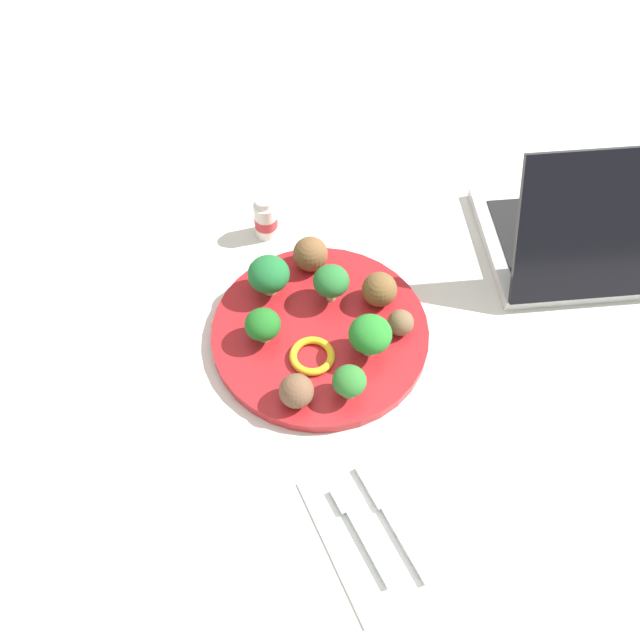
# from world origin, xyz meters

# --- Properties ---
(ground_plane) EXTENTS (4.00, 4.00, 0.00)m
(ground_plane) POSITION_xyz_m (0.00, 0.00, 0.00)
(ground_plane) COLOR silver
(plate) EXTENTS (0.28, 0.28, 0.02)m
(plate) POSITION_xyz_m (0.00, 0.00, 0.01)
(plate) COLOR red
(plate) RESTS_ON ground_plane
(broccoli_floret_back_left) EXTENTS (0.05, 0.05, 0.06)m
(broccoli_floret_back_left) POSITION_xyz_m (-0.05, -0.05, 0.05)
(broccoli_floret_back_left) COLOR #A4C584
(broccoli_floret_back_left) RESTS_ON plate
(broccoli_floret_near_rim) EXTENTS (0.04, 0.04, 0.05)m
(broccoli_floret_near_rim) POSITION_xyz_m (-0.10, -0.00, 0.04)
(broccoli_floret_near_rim) COLOR #8FBD71
(broccoli_floret_near_rim) RESTS_ON plate
(broccoli_floret_mid_left) EXTENTS (0.05, 0.05, 0.06)m
(broccoli_floret_mid_left) POSITION_xyz_m (0.04, -0.03, 0.05)
(broccoli_floret_mid_left) COLOR #A7BD75
(broccoli_floret_mid_left) RESTS_ON plate
(broccoli_floret_front_right) EXTENTS (0.05, 0.05, 0.06)m
(broccoli_floret_front_right) POSITION_xyz_m (0.08, 0.04, 0.05)
(broccoli_floret_front_right) COLOR #ACB96C
(broccoli_floret_front_right) RESTS_ON plate
(broccoli_floret_far_rim) EXTENTS (0.05, 0.05, 0.05)m
(broccoli_floret_far_rim) POSITION_xyz_m (0.01, 0.07, 0.04)
(broccoli_floret_far_rim) COLOR #A1CE7A
(broccoli_floret_far_rim) RESTS_ON plate
(meatball_mid_right) EXTENTS (0.04, 0.04, 0.04)m
(meatball_mid_right) POSITION_xyz_m (-0.09, 0.06, 0.04)
(meatball_mid_right) COLOR brown
(meatball_mid_right) RESTS_ON plate
(meatball_far_rim) EXTENTS (0.03, 0.03, 0.03)m
(meatball_far_rim) POSITION_xyz_m (-0.04, -0.09, 0.03)
(meatball_far_rim) COLOR brown
(meatball_far_rim) RESTS_ON plate
(meatball_front_right) EXTENTS (0.05, 0.05, 0.05)m
(meatball_front_right) POSITION_xyz_m (0.02, -0.09, 0.04)
(meatball_front_right) COLOR brown
(meatball_front_right) RESTS_ON plate
(meatball_near_rim) EXTENTS (0.05, 0.05, 0.05)m
(meatball_near_rim) POSITION_xyz_m (0.11, -0.02, 0.04)
(meatball_near_rim) COLOR brown
(meatball_near_rim) RESTS_ON plate
(pepper_ring_front_left) EXTENTS (0.08, 0.08, 0.01)m
(pepper_ring_front_left) POSITION_xyz_m (-0.04, 0.02, 0.02)
(pepper_ring_front_left) COLOR yellow
(pepper_ring_front_left) RESTS_ON plate
(napkin) EXTENTS (0.18, 0.13, 0.01)m
(napkin) POSITION_xyz_m (-0.26, 0.03, 0.00)
(napkin) COLOR white
(napkin) RESTS_ON ground_plane
(fork) EXTENTS (0.12, 0.03, 0.01)m
(fork) POSITION_xyz_m (-0.26, 0.05, 0.01)
(fork) COLOR silver
(fork) RESTS_ON napkin
(knife) EXTENTS (0.15, 0.03, 0.01)m
(knife) POSITION_xyz_m (-0.25, 0.01, 0.01)
(knife) COLOR silver
(knife) RESTS_ON napkin
(yogurt_bottle) EXTENTS (0.03, 0.03, 0.07)m
(yogurt_bottle) POSITION_xyz_m (0.20, 0.01, 0.03)
(yogurt_bottle) COLOR white
(yogurt_bottle) RESTS_ON ground_plane
(laptop) EXTENTS (0.30, 0.36, 0.20)m
(laptop) POSITION_xyz_m (0.00, -0.42, 0.04)
(laptop) COLOR silver
(laptop) RESTS_ON ground_plane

